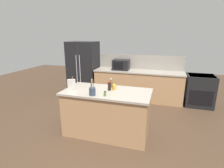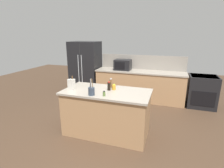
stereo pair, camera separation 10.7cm
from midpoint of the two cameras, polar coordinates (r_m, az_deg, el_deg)
ground_plane at (r=3.93m, az=-0.88°, el=-15.41°), size 14.00×14.00×0.00m
back_counter_run at (r=5.65m, az=9.45°, el=-0.46°), size 2.78×0.66×0.94m
wall_backsplash at (r=5.80m, az=10.28°, el=7.01°), size 2.74×0.03×0.46m
kitchen_island at (r=3.70m, az=-0.91°, el=-9.15°), size 1.76×0.90×0.94m
refrigerator at (r=6.17m, az=-8.16°, el=5.14°), size 0.97×0.75×1.81m
range_oven at (r=5.67m, az=27.78°, el=-2.10°), size 0.76×0.65×0.92m
microwave at (r=5.61m, az=4.07°, el=6.28°), size 0.51×0.39×0.33m
knife_block at (r=3.68m, az=-12.29°, el=-0.05°), size 0.14×0.12×0.29m
utensil_crock at (r=3.28m, az=-5.81°, el=-2.27°), size 0.12×0.12×0.32m
pepper_grinder at (r=3.73m, az=0.46°, el=0.25°), size 0.06×0.06×0.20m
spice_jar_paprika at (r=3.46m, az=-5.75°, el=-1.86°), size 0.06×0.06×0.11m
spice_jar_oregano at (r=3.23m, az=-1.64°, el=-3.20°), size 0.05×0.05×0.10m
honey_jar at (r=3.59m, az=1.44°, el=-1.03°), size 0.08×0.08×0.12m
soy_sauce_bottle at (r=3.54m, az=-0.13°, el=-0.74°), size 0.06×0.06×0.18m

